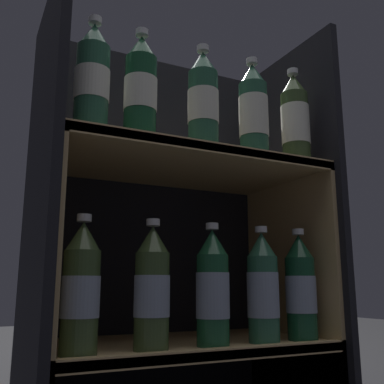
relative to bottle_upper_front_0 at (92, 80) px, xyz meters
name	(u,v)px	position (x,y,z in m)	size (l,w,h in m)	color
fridge_back_wall	(153,220)	(0.27, 0.32, -0.24)	(0.70, 0.02, 0.98)	black
fridge_side_left	(39,198)	(-0.07, 0.12, -0.24)	(0.02, 0.41, 0.98)	black
fridge_side_right	(291,219)	(0.60, 0.12, -0.24)	(0.02, 0.41, 0.98)	black
shelf_lower	(183,355)	(0.27, 0.11, -0.57)	(0.66, 0.37, 0.18)	tan
shelf_upper	(183,230)	(0.27, 0.12, -0.29)	(0.66, 0.37, 0.61)	tan
bottle_upper_front_0	(92,80)	(0.00, 0.00, 0.00)	(0.07, 0.07, 0.26)	#285B42
bottle_upper_front_1	(141,89)	(0.11, 0.00, 0.00)	(0.07, 0.07, 0.26)	#194C2D
bottle_upper_front_2	(203,102)	(0.26, 0.00, 0.00)	(0.07, 0.07, 0.26)	#285B42
bottle_upper_front_3	(253,113)	(0.40, 0.00, 0.00)	(0.07, 0.07, 0.26)	#285B42
bottle_upper_front_4	(295,121)	(0.53, 0.00, 0.00)	(0.07, 0.07, 0.26)	#384C28
bottle_lower_front_0	(81,290)	(0.00, 0.00, -0.43)	(0.07, 0.07, 0.26)	#384C28
bottle_lower_front_1	(152,289)	(0.14, 0.00, -0.43)	(0.07, 0.07, 0.26)	#384C28
bottle_lower_front_2	(213,289)	(0.28, 0.00, -0.43)	(0.07, 0.07, 0.26)	#194C2D
bottle_lower_front_3	(263,289)	(0.41, 0.00, -0.43)	(0.07, 0.07, 0.26)	#285B42
bottle_lower_front_4	(301,289)	(0.52, 0.00, -0.43)	(0.07, 0.07, 0.26)	#144228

